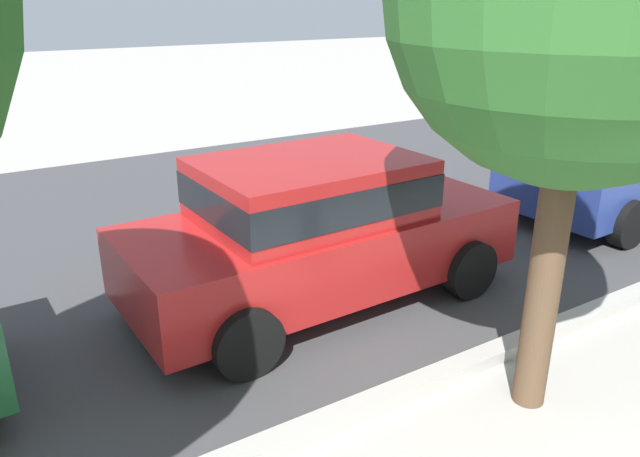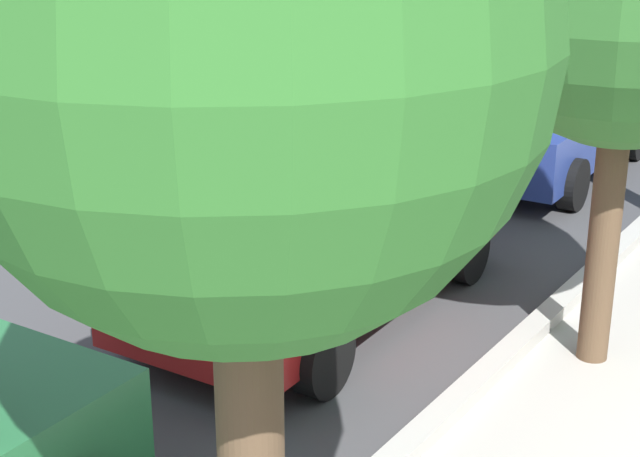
# 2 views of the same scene
# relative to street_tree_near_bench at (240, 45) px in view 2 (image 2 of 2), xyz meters

# --- Properties ---
(street_surface) EXTENTS (60.00, 9.00, 0.01)m
(street_surface) POSITION_rel_street_tree_near_bench_xyz_m (3.61, 5.05, -3.15)
(street_surface) COLOR #424244
(street_surface) RESTS_ON ground
(curb_stone) EXTENTS (60.00, 0.20, 0.12)m
(curb_stone) POSITION_rel_street_tree_near_bench_xyz_m (3.61, 0.45, -3.10)
(curb_stone) COLOR #B2AFA8
(curb_stone) RESTS_ON ground
(street_tree_near_bench) EXTENTS (2.41, 2.41, 4.39)m
(street_tree_near_bench) POSITION_rel_street_tree_near_bench_xyz_m (0.00, 0.00, 0.00)
(street_tree_near_bench) COLOR brown
(street_tree_near_bench) RESTS_ON ground
(parked_car_red) EXTENTS (4.15, 2.01, 1.56)m
(parked_car_red) POSITION_rel_street_tree_near_bench_xyz_m (3.92, 2.29, -2.32)
(parked_car_red) COLOR #B21E1E
(parked_car_red) RESTS_ON ground
(parked_car_blue) EXTENTS (4.15, 2.01, 1.56)m
(parked_car_blue) POSITION_rel_street_tree_near_bench_xyz_m (9.32, 2.29, -2.32)
(parked_car_blue) COLOR navy
(parked_car_blue) RESTS_ON ground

